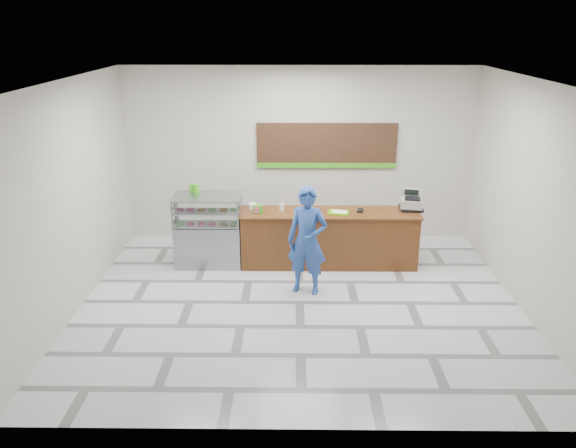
{
  "coord_description": "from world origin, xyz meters",
  "views": [
    {
      "loc": [
        -0.1,
        -8.11,
        4.3
      ],
      "look_at": [
        -0.2,
        0.9,
        1.03
      ],
      "focal_mm": 35.0,
      "sensor_mm": 36.0,
      "label": 1
    }
  ],
  "objects_px": {
    "cash_register": "(411,202)",
    "customer": "(307,241)",
    "display_case": "(209,230)",
    "serving_tray": "(338,212)",
    "sales_counter": "(329,238)"
  },
  "relations": [
    {
      "from": "serving_tray",
      "to": "customer",
      "type": "height_order",
      "value": "customer"
    },
    {
      "from": "sales_counter",
      "to": "customer",
      "type": "relative_size",
      "value": 1.79
    },
    {
      "from": "display_case",
      "to": "serving_tray",
      "type": "distance_m",
      "value": 2.4
    },
    {
      "from": "sales_counter",
      "to": "cash_register",
      "type": "bearing_deg",
      "value": 5.99
    },
    {
      "from": "customer",
      "to": "cash_register",
      "type": "bearing_deg",
      "value": 49.27
    },
    {
      "from": "display_case",
      "to": "customer",
      "type": "bearing_deg",
      "value": -32.1
    },
    {
      "from": "display_case",
      "to": "serving_tray",
      "type": "bearing_deg",
      "value": -1.12
    },
    {
      "from": "sales_counter",
      "to": "serving_tray",
      "type": "xyz_separation_m",
      "value": [
        0.16,
        -0.05,
        0.52
      ]
    },
    {
      "from": "serving_tray",
      "to": "customer",
      "type": "relative_size",
      "value": 0.23
    },
    {
      "from": "sales_counter",
      "to": "display_case",
      "type": "relative_size",
      "value": 2.45
    },
    {
      "from": "display_case",
      "to": "sales_counter",
      "type": "bearing_deg",
      "value": 0.01
    },
    {
      "from": "cash_register",
      "to": "customer",
      "type": "height_order",
      "value": "customer"
    },
    {
      "from": "serving_tray",
      "to": "display_case",
      "type": "bearing_deg",
      "value": -169.56
    },
    {
      "from": "cash_register",
      "to": "customer",
      "type": "distance_m",
      "value": 2.33
    },
    {
      "from": "serving_tray",
      "to": "customer",
      "type": "bearing_deg",
      "value": -107.01
    }
  ]
}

